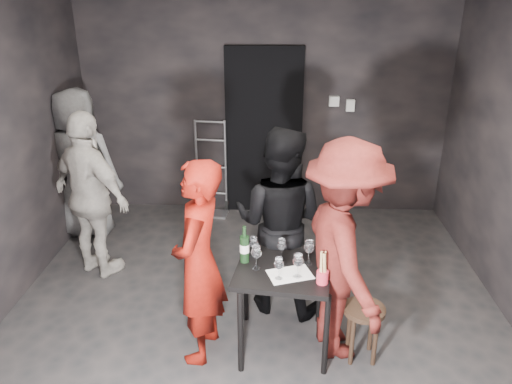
{
  "coord_description": "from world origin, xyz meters",
  "views": [
    {
      "loc": [
        0.18,
        -3.59,
        2.78
      ],
      "look_at": [
        0.0,
        0.25,
        1.16
      ],
      "focal_mm": 35.0,
      "sensor_mm": 36.0,
      "label": 1
    }
  ],
  "objects_px": {
    "stool": "(363,318)",
    "woman_black": "(280,210)",
    "server_red": "(198,254)",
    "hand_truck": "(212,196)",
    "bystander_cream": "(90,186)",
    "breadstick_cup": "(323,268)",
    "tasting_table": "(284,277)",
    "man_maroon": "(346,233)",
    "bystander_grey": "(79,153)",
    "wine_bottle": "(245,248)"
  },
  "relations": [
    {
      "from": "stool",
      "to": "woman_black",
      "type": "relative_size",
      "value": 0.24
    },
    {
      "from": "server_red",
      "to": "woman_black",
      "type": "distance_m",
      "value": 0.91
    },
    {
      "from": "stool",
      "to": "woman_black",
      "type": "height_order",
      "value": "woman_black"
    },
    {
      "from": "hand_truck",
      "to": "bystander_cream",
      "type": "relative_size",
      "value": 0.63
    },
    {
      "from": "woman_black",
      "to": "hand_truck",
      "type": "bearing_deg",
      "value": -49.66
    },
    {
      "from": "server_red",
      "to": "breadstick_cup",
      "type": "distance_m",
      "value": 0.93
    },
    {
      "from": "tasting_table",
      "to": "man_maroon",
      "type": "height_order",
      "value": "man_maroon"
    },
    {
      "from": "hand_truck",
      "to": "man_maroon",
      "type": "distance_m",
      "value": 3.01
    },
    {
      "from": "breadstick_cup",
      "to": "woman_black",
      "type": "bearing_deg",
      "value": 112.11
    },
    {
      "from": "tasting_table",
      "to": "stool",
      "type": "distance_m",
      "value": 0.7
    },
    {
      "from": "server_red",
      "to": "bystander_grey",
      "type": "relative_size",
      "value": 0.9
    },
    {
      "from": "stool",
      "to": "bystander_cream",
      "type": "distance_m",
      "value": 2.83
    },
    {
      "from": "bystander_cream",
      "to": "bystander_grey",
      "type": "distance_m",
      "value": 0.94
    },
    {
      "from": "woman_black",
      "to": "server_red",
      "type": "bearing_deg",
      "value": 64.73
    },
    {
      "from": "stool",
      "to": "woman_black",
      "type": "distance_m",
      "value": 1.13
    },
    {
      "from": "bystander_grey",
      "to": "breadstick_cup",
      "type": "distance_m",
      "value": 3.34
    },
    {
      "from": "woman_black",
      "to": "wine_bottle",
      "type": "bearing_deg",
      "value": 78.59
    },
    {
      "from": "man_maroon",
      "to": "wine_bottle",
      "type": "height_order",
      "value": "man_maroon"
    },
    {
      "from": "hand_truck",
      "to": "woman_black",
      "type": "relative_size",
      "value": 0.63
    },
    {
      "from": "wine_bottle",
      "to": "breadstick_cup",
      "type": "xyz_separation_m",
      "value": [
        0.59,
        -0.28,
        0.01
      ]
    },
    {
      "from": "hand_truck",
      "to": "stool",
      "type": "xyz_separation_m",
      "value": [
        1.53,
        -2.67,
        0.15
      ]
    },
    {
      "from": "server_red",
      "to": "wine_bottle",
      "type": "relative_size",
      "value": 5.89
    },
    {
      "from": "wine_bottle",
      "to": "breadstick_cup",
      "type": "relative_size",
      "value": 1.12
    },
    {
      "from": "stool",
      "to": "bystander_grey",
      "type": "bearing_deg",
      "value": 145.37
    },
    {
      "from": "tasting_table",
      "to": "bystander_grey",
      "type": "bearing_deg",
      "value": 140.46
    },
    {
      "from": "server_red",
      "to": "man_maroon",
      "type": "height_order",
      "value": "man_maroon"
    },
    {
      "from": "woman_black",
      "to": "bystander_grey",
      "type": "xyz_separation_m",
      "value": [
        -2.26,
        1.33,
        0.04
      ]
    },
    {
      "from": "tasting_table",
      "to": "bystander_cream",
      "type": "relative_size",
      "value": 0.39
    },
    {
      "from": "hand_truck",
      "to": "wine_bottle",
      "type": "distance_m",
      "value": 2.64
    },
    {
      "from": "woman_black",
      "to": "man_maroon",
      "type": "bearing_deg",
      "value": 147.94
    },
    {
      "from": "man_maroon",
      "to": "hand_truck",
      "type": "bearing_deg",
      "value": 14.08
    },
    {
      "from": "stool",
      "to": "breadstick_cup",
      "type": "bearing_deg",
      "value": -164.01
    },
    {
      "from": "hand_truck",
      "to": "wine_bottle",
      "type": "relative_size",
      "value": 3.97
    },
    {
      "from": "wine_bottle",
      "to": "man_maroon",
      "type": "bearing_deg",
      "value": -4.73
    },
    {
      "from": "hand_truck",
      "to": "bystander_grey",
      "type": "distance_m",
      "value": 1.73
    },
    {
      "from": "woman_black",
      "to": "bystander_grey",
      "type": "height_order",
      "value": "bystander_grey"
    },
    {
      "from": "server_red",
      "to": "man_maroon",
      "type": "xyz_separation_m",
      "value": [
        1.1,
        0.1,
        0.15
      ]
    },
    {
      "from": "stool",
      "to": "woman_black",
      "type": "xyz_separation_m",
      "value": [
        -0.67,
        0.68,
        0.6
      ]
    },
    {
      "from": "tasting_table",
      "to": "woman_black",
      "type": "xyz_separation_m",
      "value": [
        -0.04,
        0.56,
        0.32
      ]
    },
    {
      "from": "bystander_cream",
      "to": "breadstick_cup",
      "type": "bearing_deg",
      "value": -178.91
    },
    {
      "from": "woman_black",
      "to": "wine_bottle",
      "type": "relative_size",
      "value": 6.32
    },
    {
      "from": "stool",
      "to": "wine_bottle",
      "type": "distance_m",
      "value": 1.08
    },
    {
      "from": "tasting_table",
      "to": "stool",
      "type": "bearing_deg",
      "value": -11.01
    },
    {
      "from": "man_maroon",
      "to": "bystander_grey",
      "type": "relative_size",
      "value": 1.04
    },
    {
      "from": "man_maroon",
      "to": "wine_bottle",
      "type": "distance_m",
      "value": 0.79
    },
    {
      "from": "tasting_table",
      "to": "bystander_grey",
      "type": "xyz_separation_m",
      "value": [
        -2.3,
        1.9,
        0.36
      ]
    },
    {
      "from": "hand_truck",
      "to": "man_maroon",
      "type": "bearing_deg",
      "value": -55.29
    },
    {
      "from": "tasting_table",
      "to": "bystander_grey",
      "type": "distance_m",
      "value": 3.0
    },
    {
      "from": "tasting_table",
      "to": "stool",
      "type": "relative_size",
      "value": 1.6
    },
    {
      "from": "woman_black",
      "to": "stool",
      "type": "bearing_deg",
      "value": 151.05
    }
  ]
}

